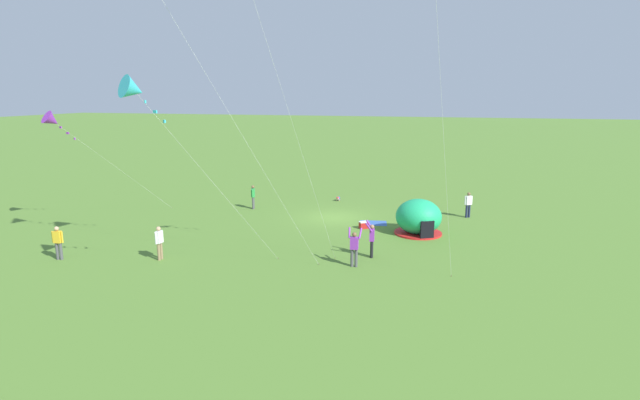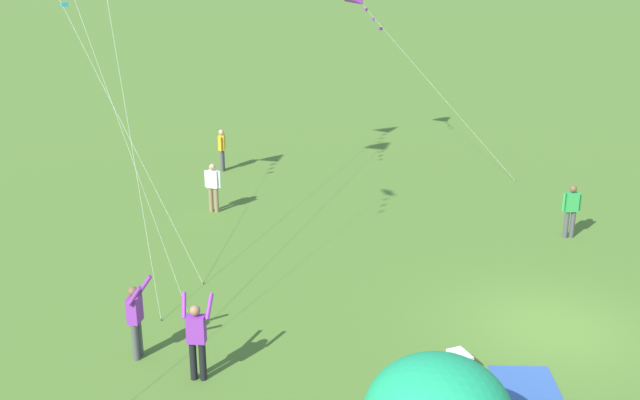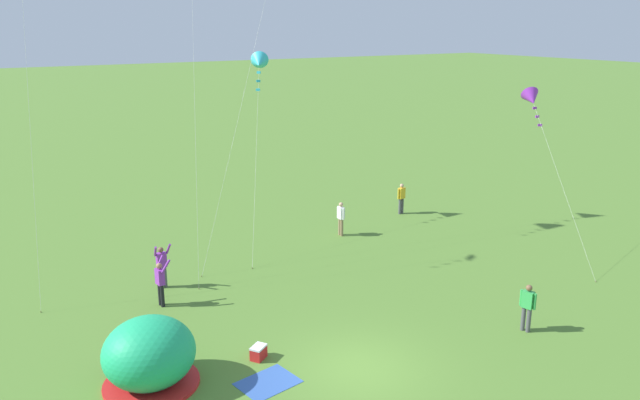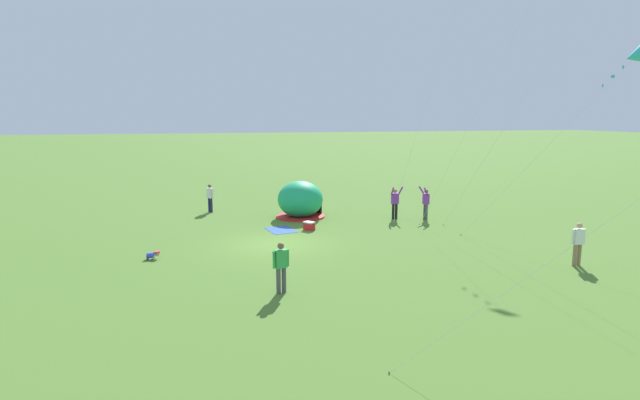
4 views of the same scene
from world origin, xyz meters
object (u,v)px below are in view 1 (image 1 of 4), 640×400
Objects in this scene: person_watching_sky at (468,203)px; person_center_field at (354,247)px; kite_cyan at (134,90)px; person_far_back at (159,241)px; kite_purple at (52,121)px; popup_tent at (419,218)px; person_near_tent at (58,241)px; person_arms_raised at (372,238)px; toddler_crawling at (338,198)px; person_with_toddler at (253,196)px; cooler_box at (364,225)px.

person_center_field reaches higher than person_watching_sky.
person_far_back is at bearing -62.00° from kite_cyan.
person_far_back is at bearing 159.15° from kite_purple.
person_watching_sky is (-2.86, -4.97, -0.03)m from popup_tent.
person_center_field is (-14.49, -3.03, 0.03)m from person_near_tent.
kite_cyan is (-7.14, 2.85, 7.37)m from person_near_tent.
kite_purple is at bearing -0.51° from person_arms_raised.
person_watching_sky is 26.54m from kite_purple.
person_near_tent is 0.23× the size of kite_purple.
toddler_crawling is 20.21m from person_near_tent.
person_watching_sky is 15.01m from person_with_toddler.
person_near_tent is 14.80m from person_center_field.
popup_tent reaches higher than cooler_box.
kite_purple reaches higher than person_with_toddler.
toddler_crawling is at bearing -120.13° from person_near_tent.
person_with_toddler is 13.52m from kite_purple.
kite_cyan reaches higher than popup_tent.
person_arms_raised reaches higher than cooler_box.
person_near_tent is (4.89, 1.37, 0.00)m from person_far_back.
cooler_box is at bearing -163.70° from kite_purple.
kite_cyan reaches higher than person_far_back.
person_far_back is 0.23× the size of kite_purple.
popup_tent is 14.67m from person_far_back.
popup_tent is 5.10× the size of toddler_crawling.
toddler_crawling is 0.32× the size of person_with_toddler.
cooler_box is 0.38× the size of person_far_back.
kite_purple reaches higher than cooler_box.
person_with_toddler is (10.16, -8.46, -0.03)m from person_arms_raised.
person_watching_sky is (-4.77, -10.03, -0.03)m from person_arms_raised.
kite_cyan reaches higher than toddler_crawling.
toddler_crawling is at bearing -16.07° from person_watching_sky.
person_arms_raised is at bearing -108.99° from person_center_field.
toddler_crawling is at bearing -138.53° from kite_purple.
person_watching_sky is at bearing -119.97° from popup_tent.
person_near_tent is (15.05, 4.65, -0.03)m from person_arms_raised.
toddler_crawling is 20.15m from kite_purple.
person_center_field reaches higher than person_near_tent.
kite_cyan is (-2.25, 4.22, 7.37)m from person_far_back.
person_center_field is at bearing 71.01° from person_arms_raised.
person_center_field is at bearing 65.41° from person_watching_sky.
toddler_crawling is at bearing -140.33° from person_with_toddler.
person_arms_raised is (-10.15, -3.28, 0.03)m from person_far_back.
kite_cyan is at bearing 52.00° from popup_tent.
kite_purple is (17.77, 5.20, 6.40)m from cooler_box.
popup_tent is 5.73m from person_watching_sky.
kite_purple is (9.06, -3.45, 5.66)m from person_far_back.
person_arms_raised is 15.75m from person_near_tent.
person_far_back is 5.08m from person_near_tent.
person_watching_sky is 0.91× the size of person_center_field.
person_watching_sky reaches higher than cooler_box.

